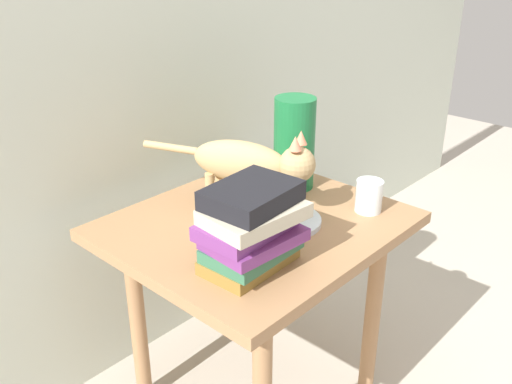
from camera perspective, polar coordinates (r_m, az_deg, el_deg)
side_table at (r=1.50m, az=0.00°, el=-5.78°), size 0.69×0.61×0.57m
plate at (r=1.44m, az=2.86°, el=-2.85°), size 0.18×0.18×0.01m
bread_roll at (r=1.42m, az=2.37°, el=-1.72°), size 0.09×0.10×0.05m
cat at (r=1.45m, az=-0.47°, el=2.87°), size 0.21×0.46×0.23m
book_stack at (r=1.21m, az=-0.47°, el=-3.58°), size 0.22×0.17×0.19m
green_vase at (r=1.60m, az=3.82°, el=4.86°), size 0.11×0.11×0.26m
candle_jar at (r=1.52m, az=11.16°, el=-0.55°), size 0.07×0.07×0.08m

